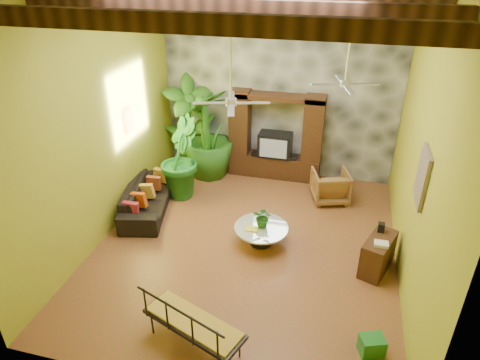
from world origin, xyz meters
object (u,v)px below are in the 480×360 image
(iron_bench, at_px, (192,324))
(green_bin, at_px, (372,345))
(tall_plant_c, at_px, (208,134))
(ceiling_fan_front, at_px, (231,90))
(coffee_table, at_px, (261,233))
(sofa, at_px, (147,197))
(tall_plant_a, at_px, (191,125))
(side_console, at_px, (378,254))
(tall_plant_b, at_px, (179,157))
(wicker_armchair, at_px, (330,186))
(ceiling_fan_back, at_px, (346,72))
(entertainment_center, at_px, (275,143))

(iron_bench, distance_m, green_bin, 2.75)
(tall_plant_c, height_order, iron_bench, tall_plant_c)
(ceiling_fan_front, distance_m, coffee_table, 3.22)
(sofa, distance_m, tall_plant_c, 2.38)
(ceiling_fan_front, relative_size, tall_plant_a, 0.72)
(side_console, bearing_deg, sofa, -168.80)
(ceiling_fan_front, bearing_deg, side_console, 4.65)
(side_console, bearing_deg, tall_plant_b, 179.92)
(tall_plant_b, distance_m, tall_plant_c, 1.22)
(sofa, bearing_deg, wicker_armchair, -82.74)
(ceiling_fan_back, relative_size, coffee_table, 1.66)
(entertainment_center, height_order, tall_plant_b, entertainment_center)
(tall_plant_c, bearing_deg, tall_plant_b, -106.89)
(tall_plant_a, bearing_deg, tall_plant_c, -20.72)
(ceiling_fan_back, bearing_deg, tall_plant_c, 154.68)
(ceiling_fan_front, height_order, wicker_armchair, ceiling_fan_front)
(ceiling_fan_front, distance_m, ceiling_fan_back, 2.41)
(tall_plant_b, xyz_separation_m, green_bin, (4.55, -3.81, -0.84))
(tall_plant_a, xyz_separation_m, iron_bench, (2.07, -5.76, -0.77))
(tall_plant_a, xyz_separation_m, side_console, (4.84, -3.15, -0.94))
(ceiling_fan_front, xyz_separation_m, tall_plant_b, (-1.87, 2.02, -2.40))
(coffee_table, height_order, side_console, side_console)
(entertainment_center, distance_m, coffee_table, 3.13)
(iron_bench, bearing_deg, ceiling_fan_front, 111.50)
(ceiling_fan_front, xyz_separation_m, side_console, (2.79, 0.23, -3.04))
(iron_bench, relative_size, side_console, 1.92)
(entertainment_center, bearing_deg, sofa, -136.65)
(wicker_armchair, relative_size, green_bin, 2.35)
(sofa, xyz_separation_m, tall_plant_a, (0.31, 2.26, 0.97))
(tall_plant_b, relative_size, coffee_table, 1.79)
(green_bin, bearing_deg, ceiling_fan_front, 146.25)
(ceiling_fan_front, distance_m, wicker_armchair, 4.36)
(tall_plant_c, bearing_deg, sofa, -112.19)
(tall_plant_b, bearing_deg, ceiling_fan_front, -47.16)
(ceiling_fan_back, bearing_deg, iron_bench, -114.11)
(ceiling_fan_front, height_order, iron_bench, ceiling_fan_front)
(tall_plant_b, bearing_deg, green_bin, -39.93)
(sofa, xyz_separation_m, coffee_table, (2.84, -0.61, -0.08))
(sofa, distance_m, tall_plant_a, 2.48)
(tall_plant_b, height_order, coffee_table, tall_plant_b)
(side_console, bearing_deg, entertainment_center, 148.98)
(ceiling_fan_front, height_order, coffee_table, ceiling_fan_front)
(sofa, bearing_deg, ceiling_fan_back, -96.25)
(ceiling_fan_back, bearing_deg, side_console, -54.33)
(wicker_armchair, relative_size, iron_bench, 0.49)
(sofa, bearing_deg, green_bin, -132.83)
(ceiling_fan_back, height_order, sofa, ceiling_fan_back)
(tall_plant_a, bearing_deg, side_console, -33.03)
(entertainment_center, bearing_deg, tall_plant_c, -168.10)
(ceiling_fan_front, height_order, sofa, ceiling_fan_front)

